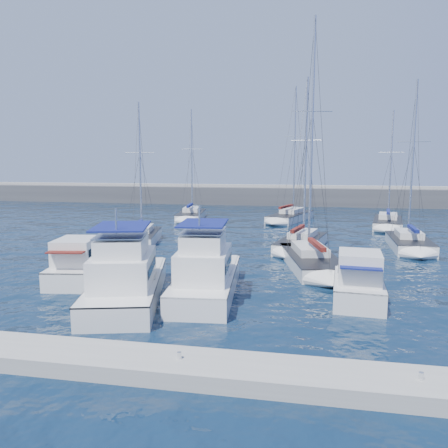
% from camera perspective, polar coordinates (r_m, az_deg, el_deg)
% --- Properties ---
extents(ground, '(220.00, 220.00, 0.00)m').
position_cam_1_polar(ground, '(26.44, 1.02, -8.30)').
color(ground, black).
rests_on(ground, ground).
extents(breakwater, '(160.00, 6.00, 4.45)m').
position_cam_1_polar(breakwater, '(77.38, 7.53, 3.32)').
color(breakwater, '#424244').
rests_on(breakwater, ground).
extents(dock, '(40.00, 2.20, 0.60)m').
position_cam_1_polar(dock, '(16.30, -5.84, -18.06)').
color(dock, gray).
rests_on(dock, ground).
extents(dock_cleat_centre, '(0.16, 0.16, 0.25)m').
position_cam_1_polar(dock_cleat_centre, '(16.12, -5.86, -16.71)').
color(dock_cleat_centre, silver).
rests_on(dock_cleat_centre, dock).
extents(dock_cleat_near_stbd, '(0.16, 0.16, 0.25)m').
position_cam_1_polar(dock_cleat_near_stbd, '(15.99, 24.35, -17.63)').
color(dock_cleat_near_stbd, silver).
rests_on(dock_cleat_near_stbd, dock).
extents(motor_yacht_port_outer, '(3.63, 6.46, 3.20)m').
position_cam_1_polar(motor_yacht_port_outer, '(29.15, -18.26, -5.24)').
color(motor_yacht_port_outer, silver).
rests_on(motor_yacht_port_outer, ground).
extents(motor_yacht_port_inner, '(5.76, 10.31, 4.69)m').
position_cam_1_polar(motor_yacht_port_inner, '(24.15, -12.64, -7.30)').
color(motor_yacht_port_inner, silver).
rests_on(motor_yacht_port_inner, ground).
extents(motor_yacht_stbd_inner, '(4.00, 9.63, 4.69)m').
position_cam_1_polar(motor_yacht_stbd_inner, '(24.68, -2.37, -6.78)').
color(motor_yacht_stbd_inner, silver).
rests_on(motor_yacht_stbd_inner, ground).
extents(motor_yacht_stbd_outer, '(2.99, 5.58, 3.20)m').
position_cam_1_polar(motor_yacht_stbd_outer, '(24.77, 17.16, -7.54)').
color(motor_yacht_stbd_outer, silver).
rests_on(motor_yacht_stbd_outer, ground).
extents(sailboat_mid_a, '(4.42, 7.57, 13.22)m').
position_cam_1_polar(sailboat_mid_a, '(41.55, -10.83, -1.65)').
color(sailboat_mid_a, silver).
rests_on(sailboat_mid_a, ground).
extents(sailboat_mid_c, '(4.70, 8.46, 14.86)m').
position_cam_1_polar(sailboat_mid_c, '(38.33, 10.06, -2.43)').
color(sailboat_mid_c, silver).
rests_on(sailboat_mid_c, ground).
extents(sailboat_mid_d, '(4.97, 9.28, 17.67)m').
position_cam_1_polar(sailboat_mid_d, '(31.82, 11.29, -4.60)').
color(sailboat_mid_d, silver).
rests_on(sailboat_mid_d, ground).
extents(sailboat_mid_e, '(3.36, 7.75, 14.68)m').
position_cam_1_polar(sailboat_mid_e, '(41.03, 23.04, -2.27)').
color(sailboat_mid_e, silver).
rests_on(sailboat_mid_e, ground).
extents(sailboat_back_a, '(4.04, 8.67, 14.56)m').
position_cam_1_polar(sailboat_back_a, '(57.51, -4.28, 1.17)').
color(sailboat_back_a, silver).
rests_on(sailboat_back_a, ground).
extents(sailboat_back_b, '(6.02, 9.96, 17.16)m').
position_cam_1_polar(sailboat_back_b, '(56.51, 8.70, 1.00)').
color(sailboat_back_b, silver).
rests_on(sailboat_back_b, ground).
extents(sailboat_back_c, '(4.48, 8.79, 13.61)m').
position_cam_1_polar(sailboat_back_c, '(53.69, 20.59, 0.16)').
color(sailboat_back_c, silver).
rests_on(sailboat_back_c, ground).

